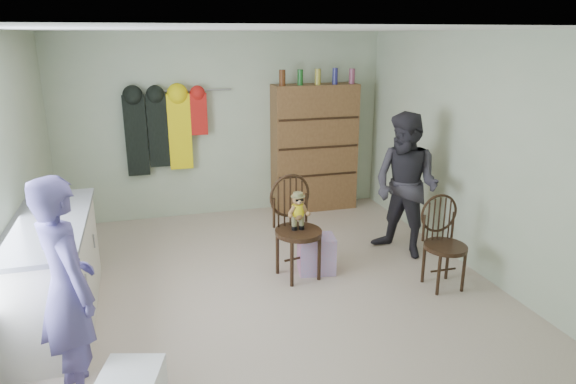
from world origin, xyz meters
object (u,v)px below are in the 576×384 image
object	(u,v)px
chair_far	(443,239)
dresser	(314,148)
chair_front	(296,221)
counter	(54,271)

from	to	relation	value
chair_far	dresser	bearing A→B (deg)	100.16
chair_front	chair_far	world-z (taller)	chair_front
chair_far	dresser	size ratio (longest dim) A/B	0.46
dresser	counter	bearing A→B (deg)	-144.31
chair_front	dresser	size ratio (longest dim) A/B	0.53
chair_far	dresser	xyz separation A→B (m)	(-0.45, 2.66, 0.40)
counter	chair_far	world-z (taller)	counter
counter	chair_front	size ratio (longest dim) A/B	1.72
counter	chair_far	bearing A→B (deg)	-5.70
counter	chair_front	bearing A→B (deg)	6.43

